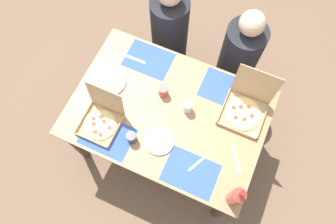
{
  "coord_description": "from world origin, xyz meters",
  "views": [
    {
      "loc": [
        0.33,
        -0.75,
        2.84
      ],
      "look_at": [
        0.0,
        0.0,
        0.75
      ],
      "focal_mm": 33.07,
      "sensor_mm": 36.0,
      "label": 1
    }
  ],
  "objects": [
    {
      "name": "cup_clear_right",
      "position": [
        0.12,
        0.08,
        0.8
      ],
      "size": [
        0.07,
        0.07,
        0.1
      ],
      "primitive_type": "cylinder",
      "color": "silver",
      "rests_on": "dining_table"
    },
    {
      "name": "pizza_box_corner_left",
      "position": [
        -0.4,
        -0.26,
        0.8
      ],
      "size": [
        0.27,
        0.29,
        0.3
      ],
      "color": "tan",
      "rests_on": "dining_table"
    },
    {
      "name": "knife_by_near_right",
      "position": [
        0.57,
        -0.13,
        0.75
      ],
      "size": [
        0.13,
        0.19,
        0.0
      ],
      "primitive_type": "cube",
      "rotation": [
        0.0,
        0.0,
        2.14
      ],
      "color": "#B7B7BC",
      "rests_on": "dining_table"
    },
    {
      "name": "plate_far_right",
      "position": [
        0.03,
        -0.22,
        0.76
      ],
      "size": [
        0.21,
        0.21,
        0.03
      ],
      "color": "white",
      "rests_on": "dining_table"
    },
    {
      "name": "soda_bottle",
      "position": [
        0.63,
        -0.39,
        0.88
      ],
      "size": [
        0.09,
        0.09,
        0.32
      ],
      "color": "#B2382D",
      "rests_on": "dining_table"
    },
    {
      "name": "placemat_far_left",
      "position": [
        -0.32,
        0.34,
        0.75
      ],
      "size": [
        0.36,
        0.26,
        0.0
      ],
      "primitive_type": "cube",
      "color": "#2D4C9E",
      "rests_on": "dining_table"
    },
    {
      "name": "knife_by_near_left",
      "position": [
        -0.43,
        0.3,
        0.75
      ],
      "size": [
        0.21,
        0.02,
        0.0
      ],
      "primitive_type": "cube",
      "rotation": [
        0.0,
        0.0,
        0.01
      ],
      "color": "#B7B7BC",
      "rests_on": "dining_table"
    },
    {
      "name": "cup_dark",
      "position": [
        -0.09,
        0.12,
        0.8
      ],
      "size": [
        0.07,
        0.07,
        0.09
      ],
      "primitive_type": "cylinder",
      "color": "#BF4742",
      "rests_on": "dining_table"
    },
    {
      "name": "diner_right_seat",
      "position": [
        0.32,
        0.75,
        0.51
      ],
      "size": [
        0.32,
        0.32,
        1.14
      ],
      "color": "black",
      "rests_on": "ground_plane"
    },
    {
      "name": "fork_by_far_right",
      "position": [
        0.34,
        -0.25,
        0.75
      ],
      "size": [
        0.1,
        0.18,
        0.0
      ],
      "primitive_type": "cube",
      "rotation": [
        0.0,
        0.0,
        1.1
      ],
      "color": "#B7B7BC",
      "rests_on": "dining_table"
    },
    {
      "name": "knife_by_far_left",
      "position": [
        -0.26,
        0.11,
        0.75
      ],
      "size": [
        0.21,
        0.04,
        0.0
      ],
      "primitive_type": "cube",
      "rotation": [
        0.0,
        0.0,
        3.23
      ],
      "color": "#B7B7BC",
      "rests_on": "dining_table"
    },
    {
      "name": "placemat_near_right",
      "position": [
        0.32,
        -0.34,
        0.75
      ],
      "size": [
        0.36,
        0.26,
        0.0
      ],
      "primitive_type": "cube",
      "color": "#2D4C9E",
      "rests_on": "dining_table"
    },
    {
      "name": "plate_far_left",
      "position": [
        -0.49,
        0.05,
        0.76
      ],
      "size": [
        0.23,
        0.23,
        0.03
      ],
      "color": "white",
      "rests_on": "dining_table"
    },
    {
      "name": "diner_left_seat",
      "position": [
        -0.32,
        0.75,
        0.52
      ],
      "size": [
        0.32,
        0.32,
        1.15
      ],
      "color": "black",
      "rests_on": "ground_plane"
    },
    {
      "name": "cup_clear_left",
      "position": [
        -0.14,
        -0.29,
        0.8
      ],
      "size": [
        0.07,
        0.07,
        0.09
      ],
      "primitive_type": "cylinder",
      "color": "#333338",
      "rests_on": "dining_table"
    },
    {
      "name": "pizza_box_edge_far",
      "position": [
        0.5,
        0.24,
        0.8
      ],
      "size": [
        0.3,
        0.33,
        0.34
      ],
      "color": "tan",
      "rests_on": "dining_table"
    },
    {
      "name": "placemat_near_left",
      "position": [
        -0.32,
        -0.34,
        0.75
      ],
      "size": [
        0.36,
        0.26,
        0.0
      ],
      "primitive_type": "cube",
      "color": "#2D4C9E",
      "rests_on": "dining_table"
    },
    {
      "name": "dining_table",
      "position": [
        0.0,
        0.0,
        0.64
      ],
      "size": [
        1.41,
        0.98,
        0.75
      ],
      "color": "#3F3328",
      "rests_on": "ground_plane"
    },
    {
      "name": "ground_plane",
      "position": [
        0.0,
        0.0,
        0.0
      ],
      "size": [
        6.0,
        6.0,
        0.0
      ],
      "primitive_type": "plane",
      "color": "brown"
    },
    {
      "name": "placemat_far_right",
      "position": [
        0.32,
        0.34,
        0.75
      ],
      "size": [
        0.36,
        0.26,
        0.0
      ],
      "primitive_type": "cube",
      "color": "#2D4C9E",
      "rests_on": "dining_table"
    }
  ]
}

